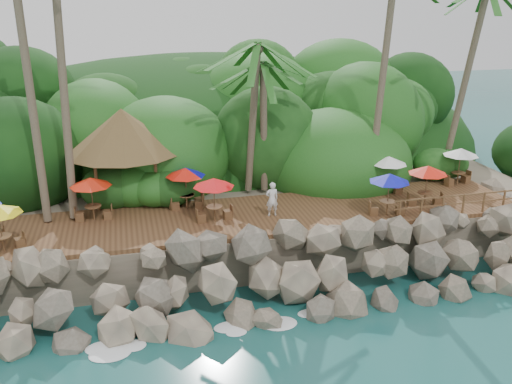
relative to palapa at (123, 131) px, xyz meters
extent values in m
plane|color=#19514F|center=(5.82, -9.79, -5.79)|extent=(140.00, 140.00, 0.00)
cube|color=gray|center=(5.82, 6.21, -4.74)|extent=(32.00, 25.20, 2.10)
ellipsoid|color=#143811|center=(5.82, 13.71, -5.79)|extent=(44.80, 28.00, 15.40)
cube|color=brown|center=(5.82, -3.79, -3.59)|extent=(26.00, 5.00, 0.20)
ellipsoid|color=white|center=(-3.18, -9.49, -5.76)|extent=(1.20, 0.80, 0.06)
ellipsoid|color=white|center=(-0.18, -9.49, -5.76)|extent=(1.20, 0.80, 0.06)
ellipsoid|color=white|center=(2.82, -9.49, -5.76)|extent=(1.20, 0.80, 0.06)
ellipsoid|color=white|center=(5.82, -9.49, -5.76)|extent=(1.20, 0.80, 0.06)
ellipsoid|color=white|center=(8.82, -9.49, -5.76)|extent=(1.20, 0.80, 0.06)
ellipsoid|color=white|center=(11.82, -9.49, -5.76)|extent=(1.20, 0.80, 0.06)
ellipsoid|color=white|center=(14.82, -9.49, -5.76)|extent=(1.20, 0.80, 0.06)
cylinder|color=brown|center=(-3.75, -1.69, 2.65)|extent=(0.64, 1.90, 12.24)
cylinder|color=brown|center=(-2.38, -1.41, 2.53)|extent=(0.63, 2.47, 11.92)
cylinder|color=brown|center=(6.44, -0.61, 0.31)|extent=(0.88, 1.05, 7.60)
ellipsoid|color=#23601E|center=(6.44, -0.61, 4.10)|extent=(6.00, 6.00, 2.40)
cylinder|color=brown|center=(7.04, -0.53, -0.18)|extent=(0.65, 0.69, 6.64)
ellipsoid|color=#23601E|center=(7.04, -0.53, 3.14)|extent=(6.00, 6.00, 2.40)
cylinder|color=brown|center=(13.18, -1.14, 2.02)|extent=(1.65, 1.77, 10.94)
cylinder|color=brown|center=(18.13, -0.98, 1.68)|extent=(1.17, 1.49, 10.31)
cylinder|color=brown|center=(-1.40, -1.40, -2.29)|extent=(0.16, 0.16, 2.40)
cylinder|color=brown|center=(1.40, -1.40, -2.29)|extent=(0.16, 0.16, 2.40)
cylinder|color=brown|center=(-1.40, 1.40, -2.29)|extent=(0.16, 0.16, 2.40)
cylinder|color=brown|center=(1.40, 1.40, -2.29)|extent=(0.16, 0.16, 2.40)
cone|color=brown|center=(0.00, 0.00, 0.01)|extent=(5.66, 5.66, 2.20)
cylinder|color=brown|center=(-1.59, -2.69, -3.16)|extent=(0.07, 0.07, 0.66)
cylinder|color=brown|center=(-1.59, -2.69, -2.82)|extent=(0.75, 0.75, 0.04)
cylinder|color=brown|center=(-1.59, -2.69, -2.51)|extent=(0.04, 0.04, 1.97)
cone|color=red|center=(-1.59, -2.69, -1.65)|extent=(1.88, 1.88, 0.40)
cube|color=brown|center=(-2.22, -2.67, -3.29)|extent=(0.39, 0.39, 0.41)
cube|color=brown|center=(-0.96, -2.71, -3.29)|extent=(0.39, 0.39, 0.41)
cylinder|color=brown|center=(-5.00, -5.31, -3.16)|extent=(0.07, 0.07, 0.66)
cylinder|color=brown|center=(-5.00, -5.31, -2.82)|extent=(0.75, 0.75, 0.04)
cylinder|color=brown|center=(-5.00, -5.31, -2.51)|extent=(0.04, 0.04, 1.97)
cube|color=brown|center=(-4.42, -5.06, -3.29)|extent=(0.50, 0.50, 0.41)
cylinder|color=brown|center=(2.76, -2.19, -3.16)|extent=(0.07, 0.07, 0.66)
cylinder|color=brown|center=(2.76, -2.19, -2.82)|extent=(0.75, 0.75, 0.04)
cylinder|color=brown|center=(2.76, -2.19, -2.51)|extent=(0.04, 0.04, 1.97)
cone|color=#0B0C9A|center=(2.76, -2.19, -1.65)|extent=(1.88, 1.88, 0.40)
cube|color=brown|center=(2.14, -2.32, -3.29)|extent=(0.45, 0.45, 0.41)
cube|color=brown|center=(3.37, -2.06, -3.29)|extent=(0.45, 0.45, 0.41)
cube|color=brown|center=(-5.36, -4.06, -3.29)|extent=(0.44, 0.44, 0.41)
cylinder|color=brown|center=(17.62, -2.19, -3.16)|extent=(0.07, 0.07, 0.66)
cylinder|color=brown|center=(17.62, -2.19, -2.82)|extent=(0.75, 0.75, 0.04)
cylinder|color=brown|center=(17.62, -2.19, -2.51)|extent=(0.04, 0.04, 1.97)
cone|color=white|center=(17.62, -2.19, -1.65)|extent=(1.88, 1.88, 0.40)
cube|color=brown|center=(17.01, -2.34, -3.29)|extent=(0.45, 0.45, 0.41)
cube|color=brown|center=(18.23, -2.04, -3.29)|extent=(0.45, 0.45, 0.41)
cylinder|color=brown|center=(3.78, -4.12, -3.16)|extent=(0.07, 0.07, 0.66)
cylinder|color=brown|center=(3.78, -4.12, -2.82)|extent=(0.75, 0.75, 0.04)
cylinder|color=brown|center=(3.78, -4.12, -2.51)|extent=(0.04, 0.04, 1.97)
cone|color=red|center=(3.78, -4.12, -1.65)|extent=(1.88, 1.88, 0.40)
cube|color=brown|center=(3.16, -4.16, -3.29)|extent=(0.41, 0.41, 0.41)
cube|color=brown|center=(4.41, -4.07, -3.29)|extent=(0.41, 0.41, 0.41)
cylinder|color=brown|center=(2.73, -2.23, -3.16)|extent=(0.07, 0.07, 0.66)
cylinder|color=brown|center=(2.73, -2.23, -2.82)|extent=(0.75, 0.75, 0.04)
cylinder|color=brown|center=(2.73, -2.23, -2.51)|extent=(0.04, 0.04, 1.97)
cone|color=red|center=(2.73, -2.23, -1.65)|extent=(1.88, 1.88, 0.40)
cube|color=brown|center=(2.14, -2.04, -3.29)|extent=(0.48, 0.48, 0.41)
cube|color=brown|center=(3.33, -2.43, -3.29)|extent=(0.48, 0.48, 0.41)
cylinder|color=brown|center=(11.77, -5.39, -3.16)|extent=(0.07, 0.07, 0.66)
cylinder|color=brown|center=(11.77, -5.39, -2.82)|extent=(0.75, 0.75, 0.04)
cylinder|color=brown|center=(11.77, -5.39, -2.51)|extent=(0.04, 0.04, 1.97)
cone|color=#0E11B6|center=(11.77, -5.39, -1.65)|extent=(1.88, 1.88, 0.40)
cube|color=brown|center=(11.16, -5.24, -3.29)|extent=(0.46, 0.46, 0.41)
cube|color=brown|center=(12.38, -5.54, -3.29)|extent=(0.46, 0.46, 0.41)
cylinder|color=brown|center=(14.15, -4.69, -3.16)|extent=(0.07, 0.07, 0.66)
cylinder|color=brown|center=(14.15, -4.69, -2.82)|extent=(0.75, 0.75, 0.04)
cylinder|color=brown|center=(14.15, -4.69, -2.51)|extent=(0.04, 0.04, 1.97)
cone|color=red|center=(14.15, -4.69, -1.65)|extent=(1.88, 1.88, 0.40)
cube|color=brown|center=(13.54, -4.53, -3.29)|extent=(0.46, 0.46, 0.41)
cube|color=brown|center=(14.76, -4.84, -3.29)|extent=(0.46, 0.46, 0.41)
cylinder|color=brown|center=(13.09, -2.72, -3.16)|extent=(0.07, 0.07, 0.66)
cylinder|color=brown|center=(13.09, -2.72, -2.82)|extent=(0.75, 0.75, 0.04)
cylinder|color=brown|center=(13.09, -2.72, -2.51)|extent=(0.04, 0.04, 1.97)
cone|color=white|center=(13.09, -2.72, -1.65)|extent=(1.88, 1.88, 0.40)
cube|color=brown|center=(12.47, -2.68, -3.29)|extent=(0.40, 0.40, 0.41)
cube|color=brown|center=(13.72, -2.75, -3.29)|extent=(0.40, 0.40, 0.41)
cylinder|color=brown|center=(12.01, -6.14, -2.99)|extent=(0.10, 0.10, 1.00)
cylinder|color=brown|center=(13.11, -6.14, -2.99)|extent=(0.10, 0.10, 1.00)
cylinder|color=brown|center=(14.21, -6.14, -2.99)|extent=(0.10, 0.10, 1.00)
cylinder|color=brown|center=(15.31, -6.14, -2.99)|extent=(0.10, 0.10, 1.00)
cylinder|color=brown|center=(16.41, -6.14, -2.99)|extent=(0.10, 0.10, 1.00)
cylinder|color=brown|center=(17.51, -6.14, -2.99)|extent=(0.10, 0.10, 1.00)
cube|color=brown|center=(15.31, -6.14, -2.54)|extent=(7.20, 0.06, 0.06)
cube|color=brown|center=(15.31, -6.14, -2.94)|extent=(7.20, 0.06, 0.06)
imported|color=silver|center=(6.49, -4.17, -2.67)|extent=(0.61, 0.41, 1.64)
camera|label=1|loc=(0.07, -26.90, 6.02)|focal=37.99mm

